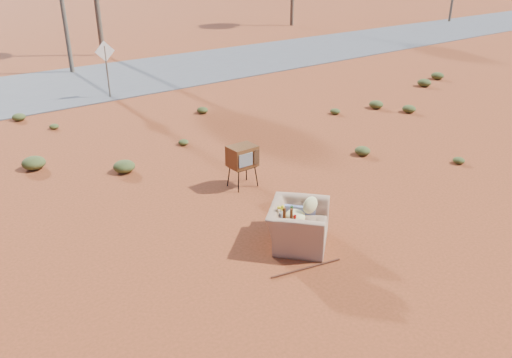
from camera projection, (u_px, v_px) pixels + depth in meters
ground at (285, 230)px, 10.15m from camera, size 140.00×140.00×0.00m
highway at (47, 89)px, 20.84m from camera, size 140.00×7.00×0.04m
armchair at (298, 218)px, 9.58m from camera, size 1.55×1.63×1.08m
tv_unit at (242, 157)px, 11.78m from camera, size 0.65×0.53×1.03m
side_table at (288, 218)px, 9.30m from camera, size 0.50×0.50×0.87m
rusty_bar at (306, 268)px, 8.89m from camera, size 1.36×0.38×0.04m
road_sign at (106, 59)px, 18.95m from camera, size 0.78×0.06×2.19m
scrub_patch at (147, 168)px, 12.77m from camera, size 17.49×8.07×0.33m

